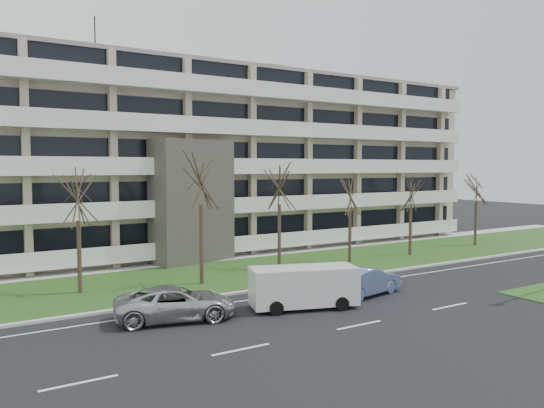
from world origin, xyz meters
TOP-DOWN VIEW (x-y plane):
  - ground at (0.00, 0.00)m, footprint 160.00×160.00m
  - grass_verge at (0.00, 13.00)m, footprint 90.00×10.00m
  - curb at (0.00, 8.00)m, footprint 90.00×0.35m
  - sidewalk at (0.00, 18.50)m, footprint 90.00×2.00m
  - lane_edge_line at (0.00, 6.50)m, footprint 90.00×0.12m
  - apartment_building at (-0.01, 25.32)m, footprint 60.50×15.10m
  - silver_pickup at (-6.63, 5.12)m, footprint 6.00×3.87m
  - blue_sedan at (3.90, 4.04)m, footprint 5.10×2.65m
  - white_van at (-0.37, 3.67)m, footprint 5.64×3.47m
  - tree_2 at (-9.27, 12.65)m, footprint 3.64×3.64m
  - tree_3 at (-2.56, 11.22)m, footprint 4.28×4.28m
  - tree_4 at (3.91, 12.71)m, footprint 4.00×4.00m
  - tree_5 at (9.77, 12.22)m, footprint 3.42×3.42m
  - tree_6 at (15.77, 11.97)m, footprint 3.39×3.39m
  - tree_7 at (24.64, 12.63)m, footprint 3.51×3.51m

SIDE VIEW (x-z plane):
  - ground at x=0.00m, z-range 0.00..0.00m
  - lane_edge_line at x=0.00m, z-range 0.00..0.01m
  - grass_verge at x=0.00m, z-range 0.00..0.06m
  - sidewalk at x=0.00m, z-range 0.00..0.08m
  - curb at x=0.00m, z-range 0.00..0.12m
  - silver_pickup at x=-6.63m, z-range 0.00..1.54m
  - blue_sedan at x=3.90m, z-range 0.00..1.60m
  - white_van at x=-0.37m, z-range 0.20..2.26m
  - tree_6 at x=15.77m, z-range 1.87..8.65m
  - tree_5 at x=9.77m, z-range 1.89..8.72m
  - tree_7 at x=24.64m, z-range 1.95..8.97m
  - tree_2 at x=-9.27m, z-range 2.02..9.31m
  - tree_4 at x=3.91m, z-range 2.22..10.21m
  - tree_3 at x=-2.56m, z-range 2.38..10.95m
  - apartment_building at x=-0.01m, z-range -1.76..16.99m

